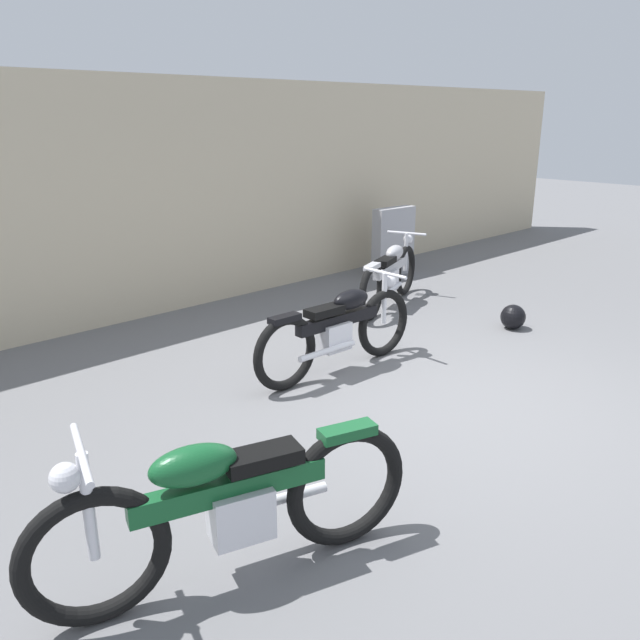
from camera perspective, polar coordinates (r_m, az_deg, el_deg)
name	(u,v)px	position (r m, az deg, el deg)	size (l,w,h in m)	color
ground_plane	(457,405)	(5.89, 12.15, -7.38)	(40.00, 40.00, 0.00)	slate
building_wall	(181,196)	(8.63, -12.29, 10.78)	(18.00, 0.30, 2.92)	beige
stone_marker	(393,242)	(10.29, 6.55, 6.96)	(0.78, 0.20, 1.08)	#9E9EA3
helmet	(513,317)	(8.02, 16.82, 0.27)	(0.30, 0.30, 0.30)	black
motorcycle_green	(228,505)	(3.60, -8.23, -16.02)	(2.12, 0.87, 0.98)	black
motorcycle_silver	(390,275)	(8.57, 6.27, 4.05)	(1.92, 0.90, 0.90)	black
motorcycle_black	(339,329)	(6.33, 1.71, -0.79)	(2.06, 0.58, 0.92)	black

